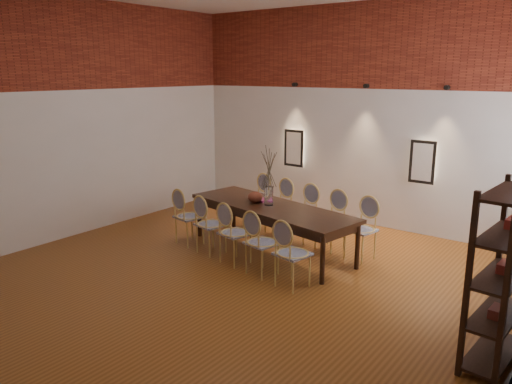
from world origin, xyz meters
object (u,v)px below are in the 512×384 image
Objects in this scene: chair_far_a at (256,201)px; chair_near_c at (235,233)px; chair_far_e at (361,230)px; chair_far_c at (303,214)px; bowl at (255,197)px; chair_near_e at (293,254)px; vase at (269,196)px; chair_near_a at (189,217)px; shelving_rack at (502,276)px; chair_near_d at (262,243)px; dining_table at (271,229)px; book at (261,200)px; chair_near_b at (211,224)px; chair_far_d at (330,221)px; chair_far_b at (278,207)px.

chair_near_c is at bearing 127.95° from chair_far_a.
chair_far_e is at bearing -180.00° from chair_far_a.
chair_far_c reaches higher than bowl.
chair_near_e reaches higher than bowl.
chair_near_a is at bearing -156.14° from vase.
shelving_rack is at bearing 164.93° from chair_far_a.
chair_near_a is 3.92× the size of bowl.
dining_table is at bearing 127.95° from chair_near_d.
book is at bearing 141.87° from chair_far_a.
chair_near_c is 0.86m from bowl.
chair_near_b is 0.58m from chair_near_c.
chair_near_a and chair_far_d have the same top height.
chair_near_b and chair_far_a have the same top height.
shelving_rack is (4.27, -0.58, 0.43)m from chair_near_b.
bowl is 0.92× the size of book.
chair_far_b is 0.92m from bowl.
chair_far_e is at bearing 68.70° from chair_near_d.
chair_near_d is (1.73, -0.31, 0.00)m from chair_near_a.
bowl is at bearing 39.57° from chair_near_a.
chair_near_c is 1.50m from chair_far_c.
vase reaches higher than chair_far_c.
chair_far_d is (0.84, 1.37, 0.00)m from chair_near_c.
chair_near_b is 4.33m from shelving_rack.
chair_near_a reaches higher than book.
chair_far_a is (-1.46, 1.79, 0.00)m from chair_near_d.
chair_near_a is 1.90m from chair_far_c.
chair_far_c is at bearing 68.70° from chair_near_b.
chair_near_b is 3.92× the size of bowl.
vase is at bearing 0.59° from bowl.
chair_near_d is (0.44, -0.84, 0.09)m from dining_table.
chair_near_d is at bearing 127.95° from chair_far_b.
chair_near_e is at bearing -0.00° from chair_near_d.
chair_far_c is at bearing 0.00° from chair_far_e.
chair_far_c and chair_far_d have the same top height.
dining_table is 1.39m from chair_far_e.
bowl is (-1.04, -0.63, 0.37)m from chair_far_d.
chair_near_a is at bearing -150.64° from bowl.
chair_near_c and chair_far_b have the same top height.
book is at bearing 112.08° from chair_near_c.
chair_far_a is at bearing 139.48° from chair_near_d.
chair_near_a is 1.17m from chair_near_c.
vase reaches higher than chair_near_b.
shelving_rack is at bearing 2.15° from chair_near_a.
vase reaches higher than chair_far_b.
shelving_rack is at bearing 2.44° from chair_near_b.
chair_far_c is 1.00× the size of chair_far_d.
book is at bearing 88.49° from bowl.
chair_near_e is at bearing 90.00° from chair_far_e.
dining_table is 3.11× the size of chair_far_c.
chair_far_e is (1.99, 1.17, 0.00)m from chair_near_b.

